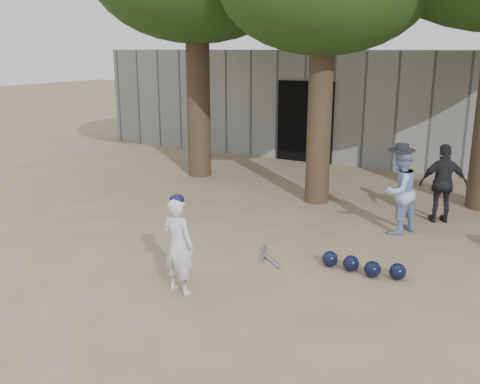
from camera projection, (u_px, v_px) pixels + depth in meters
The scene contains 7 objects.
ground at pixel (170, 265), 7.75m from camera, with size 70.00×70.00×0.00m, color #937C5E.
boy_player at pixel (178, 246), 6.75m from camera, with size 0.46×0.30×1.27m, color silver.
spectator_blue at pixel (399, 191), 8.96m from camera, with size 0.71×0.55×1.46m, color #8BA1D7.
spectator_dark at pixel (443, 184), 9.53m from camera, with size 0.84×0.35×1.43m, color black.
back_building at pixel (375, 101), 16.05m from camera, with size 16.00×5.24×3.00m.
helmet_row at pixel (362, 266), 7.45m from camera, with size 1.19×0.32×0.23m.
bat_pile at pixel (266, 257), 8.00m from camera, with size 0.65×0.70×0.06m.
Camera 1 is at (4.42, -5.78, 3.05)m, focal length 40.00 mm.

